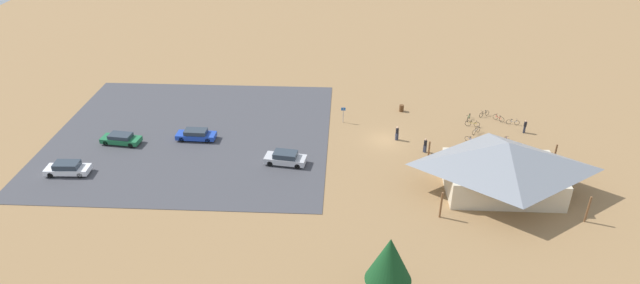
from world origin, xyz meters
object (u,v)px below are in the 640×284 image
object	(u,v)px
bicycle_orange_yard_left	(562,167)
car_blue_by_curb	(196,135)
bicycle_yellow_front_row	(472,124)
car_white_second_row	(68,168)
bicycle_silver_lone_west	(476,131)
bicycle_green_near_porch	(469,117)
bike_pavilion	(505,164)
bicycle_silver_edge_south	(551,157)
visitor_by_pavilion	(425,145)
pine_mideast	(389,260)
bicycle_black_edge_north	(484,114)
trash_bin	(402,108)
visitor_near_lot	(525,126)
bicycle_blue_yard_front	(472,140)
bicycle_green_near_sign	(518,149)
car_green_back_corner	(121,139)
visitor_at_bikes	(397,133)
lot_sign	(343,113)
bicycle_teal_yard_right	(499,146)
bicycle_white_lone_east	(513,122)
car_silver_end_stall	(285,158)
bicycle_red_yard_center	(498,118)
bicycle_purple_back_row	(508,141)

from	to	relation	value
bicycle_orange_yard_left	car_blue_by_curb	xyz separation A→B (m)	(42.09, -4.71, 0.33)
bicycle_yellow_front_row	car_white_second_row	distance (m)	48.19
bicycle_silver_lone_west	bicycle_green_near_porch	size ratio (longest dim) A/B	0.76
bike_pavilion	bicycle_silver_edge_south	size ratio (longest dim) A/B	8.45
visitor_by_pavilion	pine_mideast	bearing A→B (deg)	76.47
bicycle_black_edge_north	visitor_by_pavilion	distance (m)	13.18
trash_bin	visitor_near_lot	xyz separation A→B (m)	(-14.77, 5.30, 0.45)
bicycle_silver_lone_west	bicycle_blue_yard_front	bearing A→B (deg)	67.18
bicycle_green_near_sign	car_green_back_corner	bearing A→B (deg)	0.58
bicycle_yellow_front_row	visitor_at_bikes	size ratio (longest dim) A/B	1.00
visitor_at_bikes	visitor_by_pavilion	size ratio (longest dim) A/B	1.01
trash_bin	car_blue_by_curb	size ratio (longest dim) A/B	0.19
lot_sign	car_white_second_row	world-z (taller)	lot_sign
trash_bin	bicycle_teal_yard_right	world-z (taller)	trash_bin
car_white_second_row	visitor_by_pavilion	size ratio (longest dim) A/B	2.68
visitor_at_bikes	car_blue_by_curb	bearing A→B (deg)	2.88
trash_bin	bicycle_black_edge_north	bearing A→B (deg)	174.67
bicycle_silver_edge_south	visitor_by_pavilion	bearing A→B (deg)	-4.47
bike_pavilion	visitor_near_lot	world-z (taller)	bike_pavilion
bicycle_orange_yard_left	bicycle_teal_yard_right	bearing A→B (deg)	-37.24
car_blue_by_curb	car_white_second_row	distance (m)	14.68
bicycle_orange_yard_left	car_blue_by_curb	size ratio (longest dim) A/B	0.34
lot_sign	bicycle_silver_edge_south	world-z (taller)	lot_sign
bike_pavilion	bicycle_silver_lone_west	xyz separation A→B (m)	(0.05, -12.46, -2.87)
bicycle_silver_edge_south	visitor_near_lot	distance (m)	6.69
bicycle_white_lone_east	bicycle_yellow_front_row	size ratio (longest dim) A/B	0.91
bicycle_white_lone_east	visitor_by_pavilion	xyz separation A→B (m)	(12.06, 7.58, 0.59)
bike_pavilion	car_blue_by_curb	world-z (taller)	bike_pavilion
car_silver_end_stall	bicycle_orange_yard_left	bearing A→B (deg)	-179.39
bicycle_teal_yard_right	bicycle_black_edge_north	world-z (taller)	bicycle_black_edge_north
bicycle_green_near_porch	bicycle_orange_yard_left	xyz separation A→B (m)	(-8.07, 11.76, 0.01)
bicycle_black_edge_north	car_blue_by_curb	xyz separation A→B (m)	(36.25, 8.16, 0.34)
bicycle_red_yard_center	visitor_by_pavilion	size ratio (longest dim) A/B	0.71
bicycle_black_edge_north	bike_pavilion	bearing A→B (deg)	83.66
bicycle_black_edge_north	car_blue_by_curb	bearing A→B (deg)	12.69
bike_pavilion	lot_sign	distance (m)	22.20
bicycle_silver_lone_west	bicycle_red_yard_center	world-z (taller)	bicycle_red_yard_center
trash_bin	pine_mideast	bearing A→B (deg)	83.59
bike_pavilion	visitor_at_bikes	xyz separation A→B (m)	(10.01, -10.35, -2.30)
bicycle_silver_edge_south	car_silver_end_stall	world-z (taller)	car_silver_end_stall
bicycle_white_lone_east	bicycle_black_edge_north	size ratio (longest dim) A/B	1.09
bicycle_purple_back_row	car_blue_by_curb	distance (m)	37.54
trash_bin	bicycle_purple_back_row	xyz separation A→B (m)	(-12.02, 8.27, -0.09)
visitor_by_pavilion	trash_bin	bearing A→B (deg)	-80.11
lot_sign	visitor_by_pavilion	xyz separation A→B (m)	(-9.64, 7.10, -0.48)
bicycle_purple_back_row	visitor_at_bikes	xyz separation A→B (m)	(13.21, -0.33, 0.59)
trash_bin	visitor_near_lot	distance (m)	15.70
bicycle_green_near_porch	trash_bin	bearing A→B (deg)	-13.91
bike_pavilion	bicycle_silver_edge_south	world-z (taller)	bike_pavilion
bicycle_yellow_front_row	visitor_by_pavilion	world-z (taller)	visitor_by_pavilion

